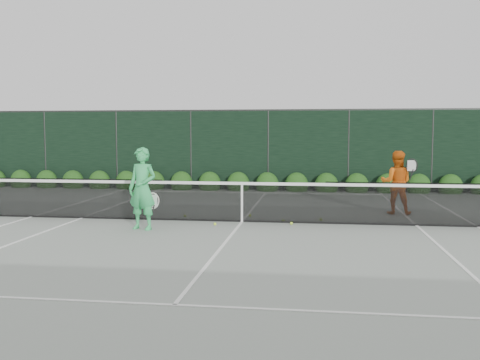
# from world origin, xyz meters

# --- Properties ---
(ground) EXTENTS (80.00, 80.00, 0.00)m
(ground) POSITION_xyz_m (0.00, 0.00, 0.00)
(ground) COLOR gray
(ground) RESTS_ON ground
(tennis_net) EXTENTS (12.90, 0.10, 1.07)m
(tennis_net) POSITION_xyz_m (-0.02, 0.00, 0.53)
(tennis_net) COLOR black
(tennis_net) RESTS_ON ground
(player_woman) EXTENTS (0.76, 0.59, 1.84)m
(player_woman) POSITION_xyz_m (-2.08, -1.29, 0.92)
(player_woman) COLOR #37BC65
(player_woman) RESTS_ON ground
(player_man) EXTENTS (0.96, 0.76, 1.69)m
(player_man) POSITION_xyz_m (3.91, 1.86, 0.85)
(player_man) COLOR #D95F12
(player_man) RESTS_ON ground
(court_lines) EXTENTS (11.03, 23.83, 0.01)m
(court_lines) POSITION_xyz_m (0.00, 0.00, 0.01)
(court_lines) COLOR white
(court_lines) RESTS_ON ground
(windscreen_fence) EXTENTS (32.00, 21.07, 3.06)m
(windscreen_fence) POSITION_xyz_m (0.00, -2.71, 1.51)
(windscreen_fence) COLOR black
(windscreen_fence) RESTS_ON ground
(hedge_row) EXTENTS (31.66, 0.65, 0.94)m
(hedge_row) POSITION_xyz_m (-0.00, 7.15, 0.23)
(hedge_row) COLOR #12350E
(hedge_row) RESTS_ON ground
(tennis_balls) EXTENTS (3.53, 1.48, 0.07)m
(tennis_balls) POSITION_xyz_m (0.35, 0.19, 0.03)
(tennis_balls) COLOR #C3ED34
(tennis_balls) RESTS_ON ground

